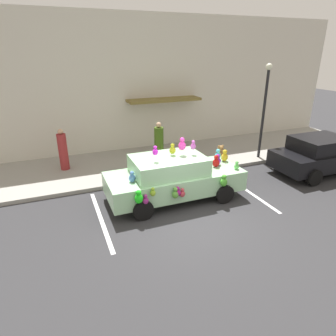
# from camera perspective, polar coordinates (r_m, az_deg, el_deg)

# --- Properties ---
(ground_plane) EXTENTS (60.00, 60.00, 0.00)m
(ground_plane) POSITION_cam_1_polar(r_m,az_deg,el_deg) (9.13, 4.15, -9.84)
(ground_plane) COLOR #2D2D30
(sidewalk) EXTENTS (24.00, 4.00, 0.15)m
(sidewalk) POSITION_cam_1_polar(r_m,az_deg,el_deg) (13.30, -5.25, 1.06)
(sidewalk) COLOR gray
(sidewalk) RESTS_ON ground
(storefront_building) EXTENTS (24.00, 1.25, 6.40)m
(storefront_building) POSITION_cam_1_polar(r_m,az_deg,el_deg) (14.59, -8.18, 15.43)
(storefront_building) COLOR beige
(storefront_building) RESTS_ON ground
(parking_stripe_front) EXTENTS (0.12, 3.60, 0.01)m
(parking_stripe_front) POSITION_cam_1_polar(r_m,az_deg,el_deg) (11.21, 14.98, -4.17)
(parking_stripe_front) COLOR silver
(parking_stripe_front) RESTS_ON ground
(parking_stripe_rear) EXTENTS (0.12, 3.60, 0.01)m
(parking_stripe_rear) POSITION_cam_1_polar(r_m,az_deg,el_deg) (9.32, -12.88, -9.63)
(parking_stripe_rear) COLOR silver
(parking_stripe_rear) RESTS_ON ground
(plush_covered_car) EXTENTS (4.59, 2.15, 2.16)m
(plush_covered_car) POSITION_cam_1_polar(r_m,az_deg,el_deg) (9.93, 1.06, -1.78)
(plush_covered_car) COLOR #98CA9A
(plush_covered_car) RESTS_ON ground
(parked_sedan_behind) EXTENTS (4.14, 2.03, 1.54)m
(parked_sedan_behind) POSITION_cam_1_polar(r_m,az_deg,el_deg) (13.67, 27.58, 2.35)
(parked_sedan_behind) COLOR black
(parked_sedan_behind) RESTS_ON ground
(teddy_bear_on_sidewalk) EXTENTS (0.39, 0.32, 0.74)m
(teddy_bear_on_sidewalk) POSITION_cam_1_polar(r_m,az_deg,el_deg) (13.32, 10.09, 2.75)
(teddy_bear_on_sidewalk) COLOR #9E723D
(teddy_bear_on_sidewalk) RESTS_ON sidewalk
(street_lamp_post) EXTENTS (0.28, 0.28, 4.14)m
(street_lamp_post) POSITION_cam_1_polar(r_m,az_deg,el_deg) (13.79, 18.27, 11.98)
(street_lamp_post) COLOR black
(street_lamp_post) RESTS_ON sidewalk
(pedestrian_near_shopfront) EXTENTS (0.37, 0.37, 1.72)m
(pedestrian_near_shopfront) POSITION_cam_1_polar(r_m,az_deg,el_deg) (12.81, -19.70, 3.13)
(pedestrian_near_shopfront) COLOR maroon
(pedestrian_near_shopfront) RESTS_ON sidewalk
(pedestrian_walking_past) EXTENTS (0.39, 0.39, 1.91)m
(pedestrian_walking_past) POSITION_cam_1_polar(r_m,az_deg,el_deg) (12.37, -1.77, 4.23)
(pedestrian_walking_past) COLOR #375115
(pedestrian_walking_past) RESTS_ON sidewalk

